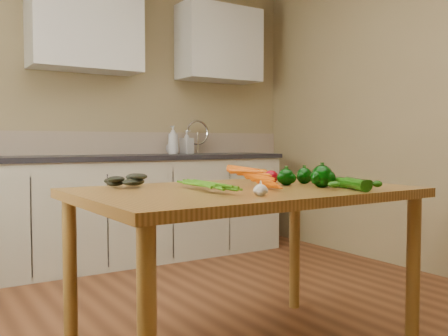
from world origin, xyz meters
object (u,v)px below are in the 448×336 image
object	(u,v)px
soap_bottle_b	(187,142)
tomato_b	(263,175)
table	(244,207)
pepper_a	(286,177)
soap_bottle_c	(172,146)
leafy_greens	(126,176)
tomato_a	(271,177)
carrot_bunch	(242,180)
zucchini_a	(351,183)
pepper_c	(322,176)
pepper_b	(304,176)
tomato_c	(284,176)
zucchini_b	(356,184)
garlic_bulb	(261,190)
soap_bottle_a	(173,140)

from	to	relation	value
soap_bottle_b	tomato_b	world-z (taller)	soap_bottle_b
table	pepper_a	bearing A→B (deg)	1.10
pepper_a	soap_bottle_b	bearing A→B (deg)	73.67
soap_bottle_c	soap_bottle_b	bearing A→B (deg)	-123.09
table	soap_bottle_b	world-z (taller)	soap_bottle_b
soap_bottle_c	leafy_greens	xyz separation A→B (m)	(-1.21, -1.94, -0.12)
tomato_b	tomato_a	bearing A→B (deg)	-108.52
carrot_bunch	zucchini_a	distance (m)	0.49
leafy_greens	pepper_c	size ratio (longest dim) A/B	2.07
leafy_greens	pepper_b	bearing A→B (deg)	-17.35
soap_bottle_b	tomato_c	xyz separation A→B (m)	(-0.54, -2.09, -0.18)
table	pepper_b	world-z (taller)	pepper_b
table	tomato_b	size ratio (longest dim) A/B	20.53
soap_bottle_c	pepper_c	world-z (taller)	soap_bottle_c
tomato_a	tomato_c	size ratio (longest dim) A/B	1.10
carrot_bunch	tomato_c	size ratio (longest dim) A/B	4.16
soap_bottle_b	soap_bottle_c	xyz separation A→B (m)	(-0.16, -0.01, -0.04)
carrot_bunch	zucchini_a	world-z (taller)	carrot_bunch
zucchini_a	soap_bottle_c	bearing A→B (deg)	81.64
tomato_c	zucchini_b	bearing A→B (deg)	-91.88
pepper_b	tomato_a	size ratio (longest dim) A/B	1.10
pepper_a	tomato_b	bearing A→B (deg)	79.67
soap_bottle_b	zucchini_b	world-z (taller)	soap_bottle_b
carrot_bunch	zucchini_a	xyz separation A→B (m)	(0.41, -0.28, -0.01)
leafy_greens	carrot_bunch	bearing A→B (deg)	-36.16
garlic_bulb	pepper_b	xyz separation A→B (m)	(0.53, 0.35, 0.02)
soap_bottle_b	carrot_bunch	world-z (taller)	soap_bottle_b
pepper_c	tomato_b	bearing A→B (deg)	92.98
soap_bottle_c	zucchini_a	distance (m)	2.57
carrot_bunch	pepper_a	distance (m)	0.28
soap_bottle_c	leafy_greens	distance (m)	2.29
soap_bottle_a	garlic_bulb	xyz separation A→B (m)	(-0.87, -2.48, -0.21)
leafy_greens	tomato_b	distance (m)	0.76
carrot_bunch	garlic_bulb	size ratio (longest dim) A/B	5.07
garlic_bulb	pepper_b	bearing A→B (deg)	32.99
pepper_c	zucchini_b	bearing A→B (deg)	-79.91
pepper_b	zucchini_b	bearing A→B (deg)	-95.77
tomato_a	pepper_b	bearing A→B (deg)	-36.37
pepper_c	tomato_b	distance (m)	0.43
tomato_b	pepper_c	bearing A→B (deg)	-87.02
soap_bottle_c	zucchini_a	world-z (taller)	soap_bottle_c
soap_bottle_a	pepper_a	xyz separation A→B (m)	(-0.47, -2.16, -0.19)
table	tomato_a	size ratio (longest dim) A/B	20.51
pepper_a	soap_bottle_c	bearing A→B (deg)	77.45
carrot_bunch	soap_bottle_b	bearing A→B (deg)	66.49
tomato_a	tomato_b	distance (m)	0.13
carrot_bunch	tomato_b	size ratio (longest dim) A/B	3.77
table	soap_bottle_c	xyz separation A→B (m)	(0.75, 2.24, 0.26)
tomato_c	tomato_b	bearing A→B (deg)	127.84
tomato_a	soap_bottle_a	bearing A→B (deg)	77.05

